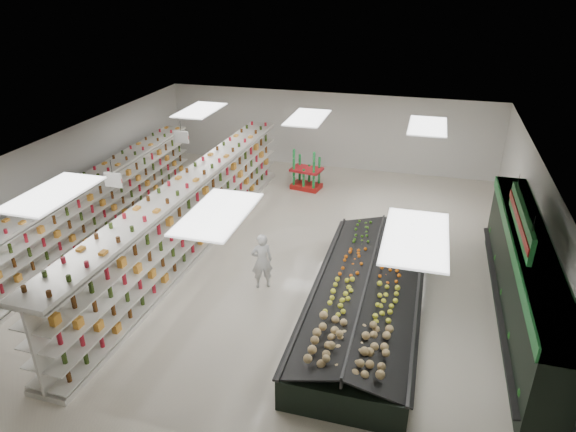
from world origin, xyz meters
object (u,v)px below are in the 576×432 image
(soda_endcap, at_px, (307,171))
(shopper_background, at_px, (201,190))
(produce_island, at_px, (366,296))
(gondola_center, at_px, (191,218))
(gondola_left, at_px, (102,204))
(shopper_main, at_px, (262,261))

(soda_endcap, distance_m, shopper_background, 4.25)
(soda_endcap, bearing_deg, shopper_background, -136.95)
(produce_island, bearing_deg, gondola_center, 160.99)
(shopper_background, bearing_deg, produce_island, -108.81)
(gondola_center, distance_m, soda_endcap, 6.05)
(gondola_left, xyz_separation_m, shopper_main, (6.05, -1.88, -0.11))
(gondola_center, height_order, shopper_background, gondola_center)
(gondola_center, bearing_deg, gondola_left, 174.01)
(gondola_center, bearing_deg, shopper_main, -26.61)
(gondola_center, distance_m, shopper_main, 3.07)
(gondola_left, bearing_deg, shopper_background, 42.06)
(gondola_center, bearing_deg, produce_island, -17.49)
(gondola_center, xyz_separation_m, shopper_background, (-0.89, 2.72, -0.30))
(gondola_center, xyz_separation_m, produce_island, (5.54, -1.91, -0.54))
(soda_endcap, distance_m, shopper_main, 7.08)
(gondola_left, distance_m, soda_endcap, 7.60)
(produce_island, xyz_separation_m, soda_endcap, (-3.32, 7.53, 0.22))
(produce_island, relative_size, shopper_background, 4.91)
(gondola_left, xyz_separation_m, soda_endcap, (5.56, 5.18, -0.18))
(gondola_center, distance_m, produce_island, 5.88)
(shopper_main, bearing_deg, soda_endcap, -115.83)
(shopper_main, xyz_separation_m, shopper_background, (-3.59, 4.16, -0.05))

